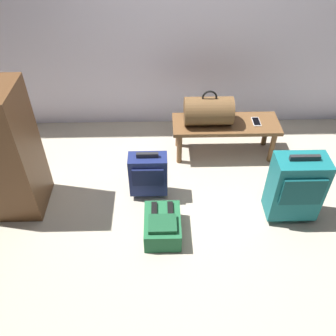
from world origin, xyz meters
name	(u,v)px	position (x,y,z in m)	size (l,w,h in m)	color
ground_plane	(200,231)	(0.00, 0.00, 0.00)	(6.60, 6.60, 0.00)	#B2A893
bench	(225,127)	(0.31, 0.98, 0.31)	(1.00, 0.36, 0.36)	brown
duffel_bag_brown	(208,111)	(0.14, 0.98, 0.49)	(0.44, 0.26, 0.34)	brown
cell_phone	(256,122)	(0.60, 0.99, 0.37)	(0.07, 0.14, 0.01)	silver
suitcase_upright_teal	(296,187)	(0.74, 0.15, 0.33)	(0.39, 0.25, 0.63)	#14666B
suitcase_small_navy	(148,174)	(-0.41, 0.42, 0.24)	(0.32, 0.18, 0.46)	navy
backpack_green	(162,225)	(-0.30, -0.02, 0.09)	(0.28, 0.38, 0.21)	#1E6038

